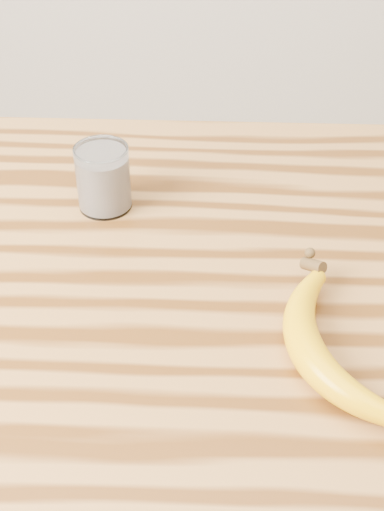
{
  "coord_description": "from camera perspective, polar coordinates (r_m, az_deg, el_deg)",
  "views": [
    {
      "loc": [
        0.15,
        -0.66,
        1.47
      ],
      "look_at": [
        0.12,
        0.0,
        0.93
      ],
      "focal_mm": 50.0,
      "sensor_mm": 36.0,
      "label": 1
    }
  ],
  "objects": [
    {
      "name": "table",
      "position": [
        0.97,
        -7.32,
        -7.34
      ],
      "size": [
        1.2,
        0.8,
        0.9
      ],
      "color": "olive",
      "rests_on": "ground"
    },
    {
      "name": "smoothie_glass",
      "position": [
        0.98,
        -7.12,
        6.12
      ],
      "size": [
        0.07,
        0.07,
        0.09
      ],
      "color": "white",
      "rests_on": "table"
    },
    {
      "name": "banana",
      "position": [
        0.76,
        9.15,
        -7.59
      ],
      "size": [
        0.2,
        0.34,
        0.04
      ],
      "primitive_type": null,
      "rotation": [
        0.0,
        0.0,
        0.29
      ],
      "color": "#ECAC06",
      "rests_on": "table"
    }
  ]
}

